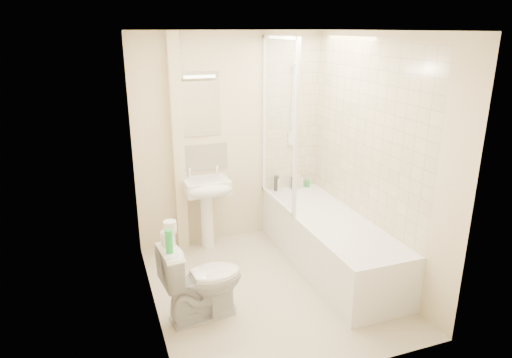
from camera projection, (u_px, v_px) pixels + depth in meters
name	position (u px, v px, depth m)	size (l,w,h in m)	color
floor	(270.00, 287.00, 4.48)	(2.50, 2.50, 0.00)	beige
wall_back	(231.00, 140.00, 5.21)	(2.20, 0.02, 2.40)	beige
wall_left	(147.00, 184.00, 3.74)	(0.02, 2.50, 2.40)	beige
wall_right	(376.00, 159.00, 4.45)	(0.02, 2.50, 2.40)	beige
ceiling	(273.00, 30.00, 3.72)	(2.20, 2.50, 0.02)	white
tile_back	(292.00, 117.00, 5.37)	(0.70, 0.01, 1.75)	beige
tile_right	(365.00, 133.00, 4.56)	(0.01, 2.10, 1.75)	beige
pipe_boxing	(178.00, 146.00, 4.96)	(0.12, 0.12, 2.40)	beige
splashback	(201.00, 157.00, 5.14)	(0.60, 0.01, 0.30)	beige
mirror	(200.00, 109.00, 4.97)	(0.46, 0.01, 0.60)	white
strip_light	(199.00, 74.00, 4.83)	(0.42, 0.07, 0.07)	silver
bathtub	(329.00, 241.00, 4.80)	(0.70, 2.10, 0.55)	white
shower_screen	(279.00, 124.00, 4.86)	(0.04, 0.92, 1.80)	white
shower_fixture	(293.00, 107.00, 5.29)	(0.10, 0.16, 0.99)	white
pedestal_sink	(207.00, 195.00, 5.06)	(0.49, 0.46, 0.94)	white
bottle_black_a	(276.00, 183.00, 5.48)	(0.06, 0.06, 0.18)	black
bottle_white_a	(277.00, 185.00, 5.49)	(0.06, 0.06, 0.15)	white
bottle_blue	(293.00, 183.00, 5.56)	(0.05, 0.05, 0.14)	navy
bottle_cream	(298.00, 181.00, 5.58)	(0.06, 0.06, 0.17)	beige
bottle_white_b	(301.00, 182.00, 5.60)	(0.06, 0.06, 0.13)	silver
bottle_green	(307.00, 184.00, 5.63)	(0.06, 0.06, 0.08)	green
toilet	(202.00, 280.00, 3.93)	(0.74, 0.48, 0.71)	white
toilet_roll_lower	(168.00, 238.00, 3.77)	(0.12, 0.12, 0.11)	white
toilet_roll_upper	(170.00, 227.00, 3.74)	(0.11, 0.11, 0.10)	white
green_bottle	(169.00, 241.00, 3.62)	(0.06, 0.06, 0.19)	green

